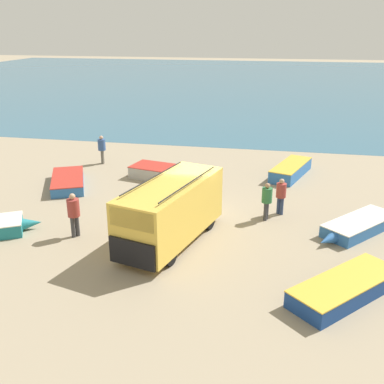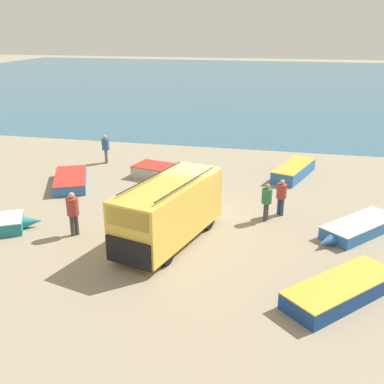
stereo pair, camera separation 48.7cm
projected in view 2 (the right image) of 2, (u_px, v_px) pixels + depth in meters
ground_plane at (192, 218)px, 19.53m from camera, size 200.00×200.00×0.00m
sea_water at (269, 81)px, 67.05m from camera, size 120.00×80.00×0.01m
parked_van at (169, 210)px, 17.00m from camera, size 3.27×5.75×2.52m
fishing_rowboat_0 at (174, 174)px, 24.26m from camera, size 5.28×2.56×0.66m
fishing_rowboat_1 at (344, 288)px, 13.79m from camera, size 4.00×4.20×0.58m
fishing_rowboat_2 at (71, 180)px, 23.57m from camera, size 2.93×4.39×0.53m
fishing_rowboat_3 at (295, 170)px, 24.91m from camera, size 2.41×4.67×0.68m
fishing_rowboat_5 at (358, 228)px, 17.98m from camera, size 3.53×3.86×0.52m
fisherman_0 at (267, 199)px, 18.94m from camera, size 0.44×0.44×1.67m
fisherman_1 at (73, 210)px, 17.58m from camera, size 0.48×0.48×1.82m
fisherman_2 at (106, 146)px, 26.99m from camera, size 0.45×0.45×1.72m
fisherman_3 at (281, 194)px, 19.52m from camera, size 0.43×0.43×1.65m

